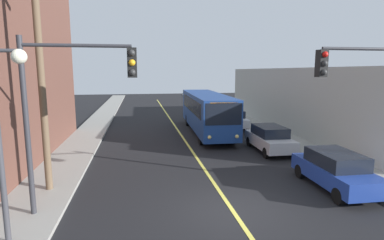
% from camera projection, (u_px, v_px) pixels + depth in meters
% --- Properties ---
extents(ground_plane, '(120.00, 120.00, 0.00)m').
position_uv_depth(ground_plane, '(233.00, 211.00, 11.12)').
color(ground_plane, black).
extents(sidewalk_left, '(2.50, 90.00, 0.15)m').
position_uv_depth(sidewalk_left, '(77.00, 149.00, 19.61)').
color(sidewalk_left, gray).
rests_on(sidewalk_left, ground).
extents(sidewalk_right, '(2.50, 90.00, 0.15)m').
position_uv_depth(sidewalk_right, '(288.00, 141.00, 22.07)').
color(sidewalk_right, gray).
rests_on(sidewalk_right, ground).
extents(lane_stripe_center, '(0.16, 60.00, 0.01)m').
position_uv_depth(lane_stripe_center, '(179.00, 132.00, 25.71)').
color(lane_stripe_center, '#D8CC4C').
rests_on(lane_stripe_center, ground).
extents(building_right_warehouse, '(12.00, 24.43, 5.28)m').
position_uv_depth(building_right_warehouse, '(343.00, 99.00, 27.00)').
color(building_right_warehouse, '#B2B2A8').
rests_on(building_right_warehouse, ground).
extents(city_bus, '(3.00, 12.23, 3.20)m').
position_uv_depth(city_bus, '(206.00, 111.00, 25.19)').
color(city_bus, navy).
rests_on(city_bus, ground).
extents(parked_car_blue, '(1.91, 4.44, 1.62)m').
position_uv_depth(parked_car_blue, '(335.00, 170.00, 13.15)').
color(parked_car_blue, navy).
rests_on(parked_car_blue, ground).
extents(parked_car_silver, '(1.91, 4.45, 1.62)m').
position_uv_depth(parked_car_silver, '(269.00, 138.00, 19.34)').
color(parked_car_silver, '#B7B7BC').
rests_on(parked_car_silver, ground).
extents(parked_car_white, '(1.85, 4.41, 1.62)m').
position_uv_depth(parked_car_white, '(232.00, 119.00, 27.27)').
color(parked_car_white, silver).
rests_on(parked_car_white, ground).
extents(utility_pole_near, '(2.40, 0.28, 10.00)m').
position_uv_depth(utility_pole_near, '(39.00, 55.00, 11.98)').
color(utility_pole_near, brown).
rests_on(utility_pole_near, sidewalk_left).
extents(traffic_signal_left_corner, '(3.75, 0.48, 6.00)m').
position_uv_depth(traffic_signal_left_corner, '(73.00, 93.00, 10.23)').
color(traffic_signal_left_corner, '#2D2D33').
rests_on(traffic_signal_left_corner, sidewalk_left).
extents(traffic_signal_right_corner, '(3.75, 0.48, 6.00)m').
position_uv_depth(traffic_signal_right_corner, '(366.00, 90.00, 11.82)').
color(traffic_signal_right_corner, '#2D2D33').
rests_on(traffic_signal_right_corner, sidewalk_right).
extents(street_lamp_left, '(0.98, 0.40, 5.50)m').
position_uv_depth(street_lamp_left, '(5.00, 119.00, 8.27)').
color(street_lamp_left, '#38383D').
rests_on(street_lamp_left, sidewalk_left).
extents(fire_hydrant, '(0.44, 0.26, 0.84)m').
position_uv_depth(fire_hydrant, '(332.00, 155.00, 16.40)').
color(fire_hydrant, red).
rests_on(fire_hydrant, sidewalk_right).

